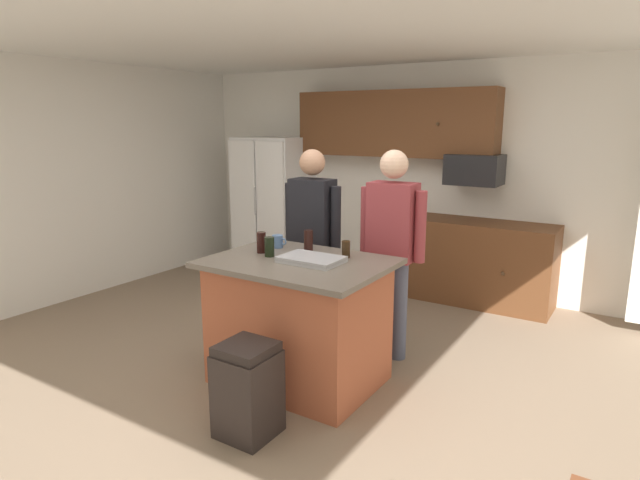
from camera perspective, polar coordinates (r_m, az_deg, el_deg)
floor at (r=4.36m, az=-2.69°, el=-14.01°), size 7.04×7.04×0.00m
ceiling at (r=3.95m, az=-3.11°, el=22.05°), size 7.04×7.04×0.00m
back_wall at (r=6.42m, az=11.74°, el=6.52°), size 6.40×0.10×2.60m
side_wall_left at (r=6.34m, az=-27.36°, el=5.31°), size 0.10×5.60×2.60m
cabinet_run_upper at (r=6.36m, az=7.90°, el=12.24°), size 2.40×0.38×0.75m
cabinet_run_lower at (r=6.08m, az=15.60°, el=-2.16°), size 1.80×0.63×0.90m
refrigerator at (r=7.08m, az=-4.99°, el=3.82°), size 0.89×0.76×1.75m
microwave_over_range at (r=5.94m, az=16.22°, el=7.26°), size 0.56×0.40×0.32m
kitchen_island at (r=4.05m, az=-2.30°, el=-8.64°), size 1.31×0.98×0.95m
person_host_foreground at (r=4.36m, az=7.70°, el=-0.03°), size 0.57×0.23×1.73m
person_elder_center at (r=4.73m, az=-0.82°, el=0.94°), size 0.57×0.23×1.72m
tumbler_amber at (r=4.13m, az=-6.31°, el=-0.27°), size 0.07×0.07×0.16m
glass_pilsner at (r=3.97m, az=2.80°, el=-1.00°), size 0.06×0.06×0.13m
glass_stout_tall at (r=4.19m, az=-1.25°, el=-0.02°), size 0.07×0.07×0.16m
glass_dark_ale at (r=4.01m, az=-5.44°, el=-0.73°), size 0.07×0.07×0.15m
mug_ceramic_white at (r=4.29m, az=-4.54°, el=-0.16°), size 0.13×0.09×0.10m
serving_tray at (r=3.84m, az=-0.93°, el=-2.09°), size 0.44×0.30×0.04m
trash_bin at (r=3.49m, az=-7.76°, el=-15.65°), size 0.34×0.34×0.61m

